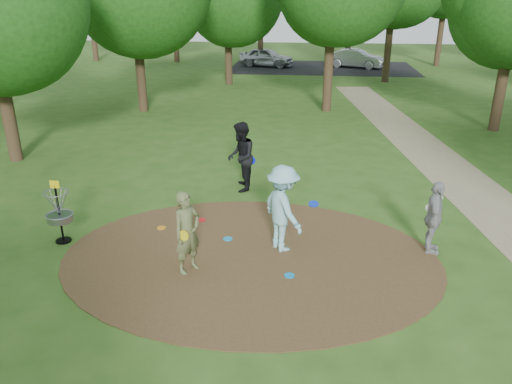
# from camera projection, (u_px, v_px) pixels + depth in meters

# --- Properties ---
(ground) EXTENTS (100.00, 100.00, 0.00)m
(ground) POSITION_uv_depth(u_px,v_px,m) (250.00, 258.00, 11.11)
(ground) COLOR #2D5119
(ground) RESTS_ON ground
(dirt_clearing) EXTENTS (8.40, 8.40, 0.02)m
(dirt_clearing) POSITION_uv_depth(u_px,v_px,m) (250.00, 257.00, 11.10)
(dirt_clearing) COLOR #47301C
(dirt_clearing) RESTS_ON ground
(parking_lot) EXTENTS (14.00, 8.00, 0.01)m
(parking_lot) POSITION_uv_depth(u_px,v_px,m) (322.00, 68.00, 38.55)
(parking_lot) COLOR black
(parking_lot) RESTS_ON ground
(player_observer_with_disc) EXTENTS (0.73, 0.78, 1.79)m
(player_observer_with_disc) POSITION_uv_depth(u_px,v_px,m) (187.00, 233.00, 10.27)
(player_observer_with_disc) COLOR #5A6339
(player_observer_with_disc) RESTS_ON ground
(player_throwing_with_disc) EXTENTS (1.47, 1.49, 2.01)m
(player_throwing_with_disc) POSITION_uv_depth(u_px,v_px,m) (283.00, 209.00, 11.13)
(player_throwing_with_disc) COLOR #8CCCD1
(player_throwing_with_disc) RESTS_ON ground
(player_walking_with_disc) EXTENTS (0.88, 1.07, 2.05)m
(player_walking_with_disc) POSITION_uv_depth(u_px,v_px,m) (241.00, 157.00, 14.54)
(player_walking_with_disc) COLOR black
(player_walking_with_disc) RESTS_ON ground
(player_waiting_with_disc) EXTENTS (0.56, 1.04, 1.70)m
(player_waiting_with_disc) POSITION_uv_depth(u_px,v_px,m) (434.00, 218.00, 11.05)
(player_waiting_with_disc) COLOR #969799
(player_waiting_with_disc) RESTS_ON ground
(disc_ground_cyan) EXTENTS (0.22, 0.22, 0.02)m
(disc_ground_cyan) POSITION_uv_depth(u_px,v_px,m) (228.00, 239.00, 11.89)
(disc_ground_cyan) COLOR #1A94D1
(disc_ground_cyan) RESTS_ON dirt_clearing
(disc_ground_blue) EXTENTS (0.22, 0.22, 0.02)m
(disc_ground_blue) POSITION_uv_depth(u_px,v_px,m) (289.00, 275.00, 10.36)
(disc_ground_blue) COLOR #0C83D0
(disc_ground_blue) RESTS_ON dirt_clearing
(disc_ground_red) EXTENTS (0.22, 0.22, 0.02)m
(disc_ground_red) POSITION_uv_depth(u_px,v_px,m) (201.00, 220.00, 12.88)
(disc_ground_red) COLOR red
(disc_ground_red) RESTS_ON dirt_clearing
(car_left) EXTENTS (4.49, 2.64, 1.43)m
(car_left) POSITION_uv_depth(u_px,v_px,m) (266.00, 57.00, 38.87)
(car_left) COLOR #AAADB2
(car_left) RESTS_ON ground
(car_right) EXTENTS (4.49, 2.80, 1.40)m
(car_right) POSITION_uv_depth(u_px,v_px,m) (356.00, 58.00, 38.23)
(car_right) COLOR #AFB3B7
(car_right) RESTS_ON ground
(disc_ground_orange) EXTENTS (0.22, 0.22, 0.02)m
(disc_ground_orange) POSITION_uv_depth(u_px,v_px,m) (161.00, 228.00, 12.44)
(disc_ground_orange) COLOR orange
(disc_ground_orange) RESTS_ON dirt_clearing
(disc_golf_basket) EXTENTS (0.63, 0.63, 1.54)m
(disc_golf_basket) POSITION_uv_depth(u_px,v_px,m) (58.00, 208.00, 11.51)
(disc_golf_basket) COLOR black
(disc_golf_basket) RESTS_ON ground
(tree_ring) EXTENTS (36.56, 45.64, 8.81)m
(tree_ring) POSITION_uv_depth(u_px,v_px,m) (311.00, 0.00, 16.66)
(tree_ring) COLOR #332316
(tree_ring) RESTS_ON ground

